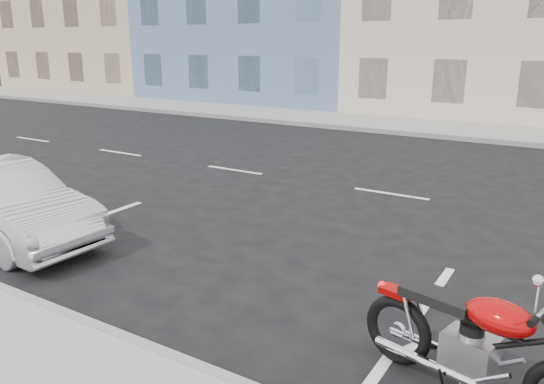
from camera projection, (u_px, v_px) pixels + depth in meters
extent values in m
plane|color=black|center=(493.00, 209.00, 10.02)|extent=(120.00, 120.00, 0.00)
cube|color=gray|center=(393.00, 124.00, 19.64)|extent=(80.00, 3.40, 0.15)
cube|color=gray|center=(376.00, 131.00, 18.25)|extent=(80.00, 0.12, 0.16)
torus|color=black|center=(477.00, 365.00, 4.64)|extent=(0.72, 0.28, 0.71)
cube|color=#9F0605|center=(477.00, 323.00, 4.56)|extent=(0.35, 0.24, 0.06)
cube|color=black|center=(528.00, 331.00, 4.26)|extent=(0.70, 0.42, 0.10)
imported|color=#B3B7BC|center=(1.00, 204.00, 8.28)|extent=(3.82, 1.50, 1.24)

